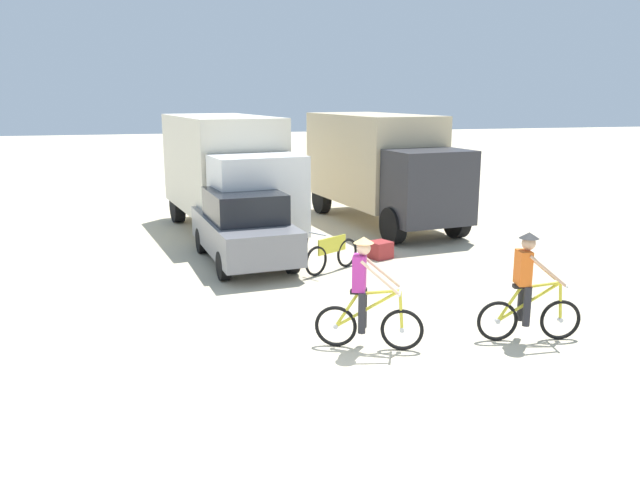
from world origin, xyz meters
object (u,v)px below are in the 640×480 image
cyclist_orange_shirt (365,297)px  sedan_parked (244,227)px  cyclist_cowboy_hat (528,291)px  supply_crate (380,250)px  box_truck_cream_rv (227,169)px  bicycle_spare (332,254)px  box_truck_tan_camper (380,163)px

cyclist_orange_shirt → sedan_parked: bearing=100.8°
cyclist_cowboy_hat → supply_crate: cyclist_cowboy_hat is taller
box_truck_cream_rv → cyclist_orange_shirt: (1.07, -9.21, -1.03)m
bicycle_spare → box_truck_tan_camper: bearing=59.5°
sedan_parked → cyclist_cowboy_hat: 7.15m
box_truck_cream_rv → bicycle_spare: size_ratio=4.68×
supply_crate → box_truck_cream_rv: bearing=130.2°
cyclist_cowboy_hat → bicycle_spare: bearing=111.7°
supply_crate → bicycle_spare: bearing=-149.8°
bicycle_spare → cyclist_orange_shirt: bearing=-99.2°
box_truck_cream_rv → sedan_parked: (-0.03, -3.46, -0.99)m
cyclist_cowboy_hat → cyclist_orange_shirt: bearing=172.4°
cyclist_orange_shirt → bicycle_spare: 4.57m
box_truck_tan_camper → supply_crate: 4.76m
box_truck_cream_rv → cyclist_orange_shirt: 9.32m
sedan_parked → cyclist_orange_shirt: size_ratio=2.39×
cyclist_orange_shirt → supply_crate: cyclist_orange_shirt is taller
cyclist_cowboy_hat → supply_crate: (-0.45, 5.70, -0.64)m
box_truck_tan_camper → cyclist_cowboy_hat: (-1.06, -9.90, -1.03)m
sedan_parked → cyclist_orange_shirt: (1.09, -5.74, -0.04)m
box_truck_cream_rv → bicycle_spare: (1.79, -4.72, -1.48)m
cyclist_cowboy_hat → sedan_parked: bearing=121.5°
bicycle_spare → box_truck_cream_rv: bearing=110.8°
cyclist_orange_shirt → supply_crate: size_ratio=3.62×
box_truck_cream_rv → cyclist_cowboy_hat: 10.31m
box_truck_cream_rv → sedan_parked: bearing=-90.5°
supply_crate → box_truck_tan_camper: bearing=70.3°
sedan_parked → cyclist_orange_shirt: cyclist_orange_shirt is taller
cyclist_orange_shirt → supply_crate: bearing=67.6°
cyclist_cowboy_hat → bicycle_spare: cyclist_cowboy_hat is taller
box_truck_cream_rv → bicycle_spare: box_truck_cream_rv is taller
box_truck_cream_rv → sedan_parked: size_ratio=1.61×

